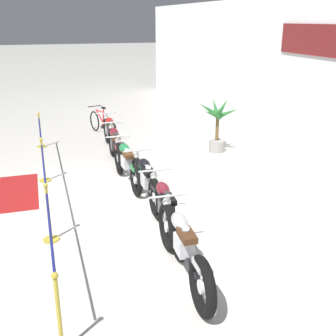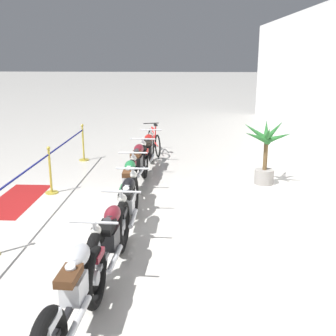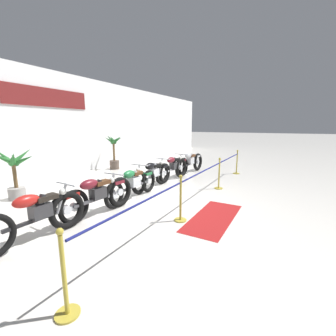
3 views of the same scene
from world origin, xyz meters
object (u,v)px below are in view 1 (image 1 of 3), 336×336
(bicycle, at_px, (101,123))
(floor_banner, at_px, (18,192))
(motorcycle_green_2, at_px, (127,163))
(motorcycle_black_3, at_px, (147,182))
(potted_palm_right_of_row, at_px, (217,125))
(stanchion_far_left, at_px, (42,152))
(motorcycle_red_0, at_px, (111,134))
(stanchion_mid_right, at_px, (49,221))
(stanchion_mid_left, at_px, (44,167))
(motorcycle_maroon_4, at_px, (166,210))
(motorcycle_silver_5, at_px, (183,248))
(motorcycle_maroon_1, at_px, (115,146))
(stanchion_far_right, at_px, (60,326))

(bicycle, xyz_separation_m, floor_banner, (4.41, -2.55, -0.36))
(motorcycle_green_2, distance_m, motorcycle_black_3, 1.29)
(potted_palm_right_of_row, height_order, stanchion_far_left, potted_palm_right_of_row)
(motorcycle_red_0, bearing_deg, bicycle, 180.00)
(motorcycle_black_3, height_order, stanchion_mid_right, stanchion_mid_right)
(stanchion_mid_left, distance_m, stanchion_mid_right, 2.95)
(motorcycle_red_0, height_order, bicycle, motorcycle_red_0)
(stanchion_mid_right, bearing_deg, potted_palm_right_of_row, 129.12)
(motorcycle_red_0, xyz_separation_m, stanchion_mid_left, (2.03, -1.94, -0.13))
(stanchion_far_left, bearing_deg, potted_palm_right_of_row, 101.42)
(motorcycle_maroon_4, bearing_deg, floor_banner, -138.11)
(motorcycle_red_0, xyz_separation_m, motorcycle_silver_5, (6.69, -0.14, -0.00))
(motorcycle_maroon_4, distance_m, motorcycle_silver_5, 1.31)
(motorcycle_red_0, relative_size, motorcycle_silver_5, 0.92)
(stanchion_mid_left, bearing_deg, floor_banner, -49.27)
(stanchion_far_left, height_order, floor_banner, stanchion_far_left)
(motorcycle_maroon_1, bearing_deg, stanchion_far_right, -15.99)
(motorcycle_maroon_1, xyz_separation_m, bicycle, (-3.17, 0.12, -0.11))
(motorcycle_silver_5, bearing_deg, stanchion_mid_left, -158.79)
(motorcycle_maroon_4, distance_m, floor_banner, 3.84)
(floor_banner, bearing_deg, stanchion_far_left, 129.12)
(motorcycle_maroon_4, bearing_deg, stanchion_mid_right, -101.66)
(motorcycle_maroon_1, xyz_separation_m, stanchion_far_right, (6.38, -1.83, -0.12))
(stanchion_far_left, xyz_separation_m, stanchion_far_right, (5.63, -0.00, -0.36))
(motorcycle_maroon_4, height_order, stanchion_far_right, stanchion_far_right)
(motorcycle_red_0, height_order, motorcycle_black_3, motorcycle_red_0)
(motorcycle_silver_5, bearing_deg, motorcycle_black_3, 176.35)
(motorcycle_maroon_1, bearing_deg, stanchion_mid_right, -26.43)
(motorcycle_maroon_1, bearing_deg, bicycle, 177.91)
(stanchion_mid_left, relative_size, floor_banner, 0.49)
(motorcycle_maroon_1, relative_size, stanchion_far_left, 0.27)
(motorcycle_red_0, distance_m, motorcycle_black_3, 3.98)
(motorcycle_silver_5, relative_size, stanchion_far_right, 2.38)
(motorcycle_maroon_1, height_order, stanchion_mid_right, stanchion_mid_right)
(motorcycle_silver_5, bearing_deg, motorcycle_red_0, 178.83)
(bicycle, xyz_separation_m, stanchion_far_left, (3.93, -1.94, 0.35))
(motorcycle_red_0, relative_size, stanchion_mid_right, 2.18)
(potted_palm_right_of_row, bearing_deg, motorcycle_black_3, -44.23)
(motorcycle_black_3, bearing_deg, motorcycle_maroon_4, -1.46)
(stanchion_mid_left, bearing_deg, motorcycle_green_2, 70.15)
(motorcycle_green_2, distance_m, floor_banner, 2.48)
(bicycle, distance_m, stanchion_mid_right, 7.12)
(motorcycle_black_3, xyz_separation_m, stanchion_far_right, (3.72, -1.98, -0.11))
(motorcycle_silver_5, distance_m, floor_banner, 4.81)
(motorcycle_black_3, height_order, bicycle, motorcycle_black_3)
(stanchion_mid_left, distance_m, floor_banner, 0.87)
(motorcycle_silver_5, xyz_separation_m, bicycle, (-8.55, 0.14, -0.12))
(stanchion_far_left, bearing_deg, motorcycle_green_2, 70.98)
(stanchion_far_left, bearing_deg, floor_banner, -50.93)
(motorcycle_maroon_4, relative_size, stanchion_mid_left, 2.28)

